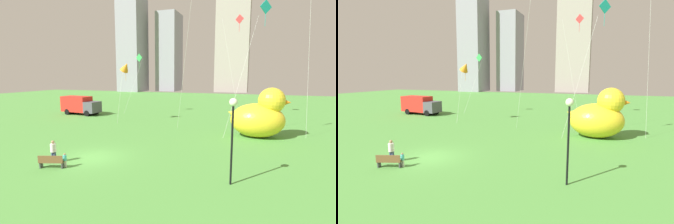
% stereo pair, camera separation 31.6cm
% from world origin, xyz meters
% --- Properties ---
extents(ground_plane, '(140.00, 140.00, 0.00)m').
position_xyz_m(ground_plane, '(0.00, 0.00, 0.00)').
color(ground_plane, '#4E923E').
extents(park_bench, '(1.69, 0.95, 0.90)m').
position_xyz_m(park_bench, '(-1.25, -2.76, 0.47)').
color(park_bench, brown).
rests_on(park_bench, ground).
extents(person_adult, '(0.40, 0.40, 1.62)m').
position_xyz_m(person_adult, '(-1.93, -1.83, 0.89)').
color(person_adult, '#38476B').
rests_on(person_adult, ground).
extents(person_child, '(0.24, 0.24, 0.98)m').
position_xyz_m(person_child, '(-0.52, -2.31, 0.54)').
color(person_child, silver).
rests_on(person_child, ground).
extents(giant_inflatable_duck, '(6.03, 3.87, 5.00)m').
position_xyz_m(giant_inflatable_duck, '(11.79, 11.03, 2.13)').
color(giant_inflatable_duck, yellow).
rests_on(giant_inflatable_duck, ground).
extents(lamppost, '(0.45, 0.45, 4.95)m').
position_xyz_m(lamppost, '(10.31, -1.29, 3.70)').
color(lamppost, black).
rests_on(lamppost, ground).
extents(box_truck, '(6.45, 2.75, 2.85)m').
position_xyz_m(box_truck, '(-14.83, 17.15, 1.45)').
color(box_truck, red).
rests_on(box_truck, ground).
extents(city_skyline, '(46.03, 18.30, 38.63)m').
position_xyz_m(city_skyline, '(-16.94, 77.29, 17.69)').
color(city_skyline, gray).
rests_on(city_skyline, ground).
extents(kite_teal, '(3.89, 4.01, 12.92)m').
position_xyz_m(kite_teal, '(11.64, 10.18, 11.66)').
color(kite_teal, silver).
rests_on(kite_teal, ground).
extents(kite_orange, '(1.85, 1.84, 7.96)m').
position_xyz_m(kite_orange, '(-4.63, 13.67, 7.18)').
color(kite_orange, silver).
rests_on(kite_orange, ground).
extents(kite_green, '(3.21, 3.26, 9.50)m').
position_xyz_m(kite_green, '(-6.40, 21.09, 8.51)').
color(kite_green, silver).
rests_on(kite_green, ground).
extents(kite_red, '(2.94, 2.59, 14.49)m').
position_xyz_m(kite_red, '(8.54, 22.07, 13.12)').
color(kite_red, silver).
rests_on(kite_red, ground).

